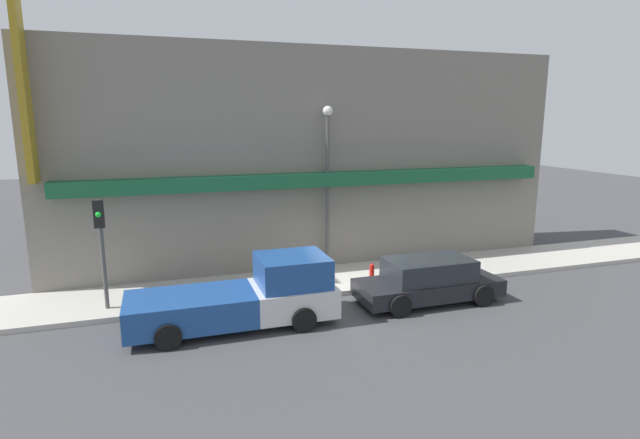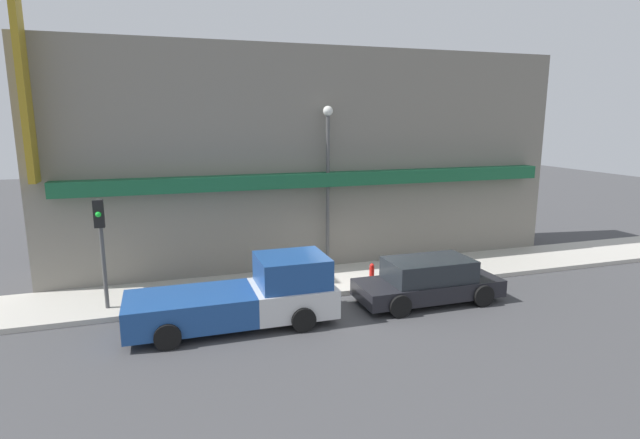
{
  "view_description": "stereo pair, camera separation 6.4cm",
  "coord_description": "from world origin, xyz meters",
  "px_view_note": "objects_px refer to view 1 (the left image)",
  "views": [
    {
      "loc": [
        -5.81,
        -14.54,
        5.71
      ],
      "look_at": [
        -0.67,
        1.19,
        2.37
      ],
      "focal_mm": 28.0,
      "sensor_mm": 36.0,
      "label": 1
    },
    {
      "loc": [
        -5.75,
        -14.56,
        5.71
      ],
      "look_at": [
        -0.67,
        1.19,
        2.37
      ],
      "focal_mm": 28.0,
      "sensor_mm": 36.0,
      "label": 2
    }
  ],
  "objects_px": {
    "traffic_light": "(101,234)",
    "parked_car": "(428,281)",
    "pickup_truck": "(247,297)",
    "fire_hydrant": "(372,273)",
    "street_lamp": "(328,170)"
  },
  "relations": [
    {
      "from": "pickup_truck",
      "to": "street_lamp",
      "type": "height_order",
      "value": "street_lamp"
    },
    {
      "from": "fire_hydrant",
      "to": "traffic_light",
      "type": "bearing_deg",
      "value": 178.74
    },
    {
      "from": "fire_hydrant",
      "to": "street_lamp",
      "type": "distance_m",
      "value": 4.05
    },
    {
      "from": "pickup_truck",
      "to": "street_lamp",
      "type": "xyz_separation_m",
      "value": [
        3.7,
        3.86,
        3.06
      ]
    },
    {
      "from": "parked_car",
      "to": "traffic_light",
      "type": "xyz_separation_m",
      "value": [
        -9.6,
        2.0,
        1.76
      ]
    },
    {
      "from": "fire_hydrant",
      "to": "street_lamp",
      "type": "relative_size",
      "value": 0.11
    },
    {
      "from": "parked_car",
      "to": "traffic_light",
      "type": "height_order",
      "value": "traffic_light"
    },
    {
      "from": "fire_hydrant",
      "to": "traffic_light",
      "type": "relative_size",
      "value": 0.21
    },
    {
      "from": "traffic_light",
      "to": "fire_hydrant",
      "type": "bearing_deg",
      "value": -1.26
    },
    {
      "from": "traffic_light",
      "to": "street_lamp",
      "type": "bearing_deg",
      "value": 13.81
    },
    {
      "from": "pickup_truck",
      "to": "fire_hydrant",
      "type": "bearing_deg",
      "value": 19.23
    },
    {
      "from": "pickup_truck",
      "to": "fire_hydrant",
      "type": "xyz_separation_m",
      "value": [
        4.62,
        1.82,
        -0.32
      ]
    },
    {
      "from": "pickup_truck",
      "to": "traffic_light",
      "type": "xyz_separation_m",
      "value": [
        -3.85,
        2.0,
        1.63
      ]
    },
    {
      "from": "street_lamp",
      "to": "fire_hydrant",
      "type": "bearing_deg",
      "value": -65.79
    },
    {
      "from": "traffic_light",
      "to": "parked_car",
      "type": "bearing_deg",
      "value": -11.79
    }
  ]
}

